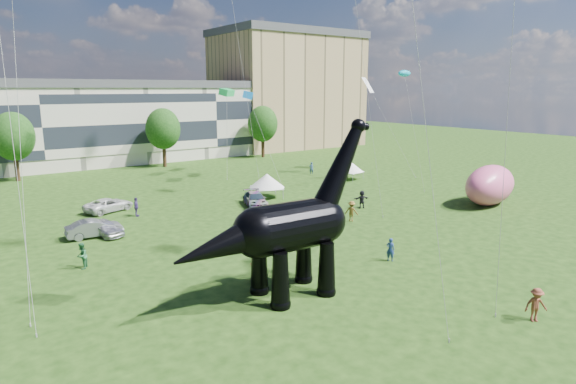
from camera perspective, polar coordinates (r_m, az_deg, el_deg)
ground at (r=28.77m, az=11.55°, el=-12.26°), size 220.00×220.00×0.00m
terrace_row at (r=80.51m, az=-27.73°, el=6.67°), size 78.00×11.00×12.00m
apartment_block at (r=101.75m, az=-0.05°, el=11.73°), size 28.00×18.00×22.00m
tree_mid_left at (r=71.08m, az=-29.84°, el=6.14°), size 5.20×5.20×9.44m
tree_mid_right at (r=75.87m, az=-14.61°, el=7.63°), size 5.20×5.20×9.44m
tree_far_right at (r=84.11m, az=-3.02°, el=8.41°), size 5.20×5.20×9.44m
dinosaur_sculpture at (r=27.19m, az=-0.40°, el=-4.60°), size 12.74×3.63×10.41m
car_silver at (r=42.05m, az=-20.91°, el=-3.97°), size 2.57×4.23×1.35m
car_grey at (r=42.02m, az=-21.99°, el=-4.01°), size 4.44×1.77×1.43m
car_white at (r=50.09m, az=-20.47°, el=-1.44°), size 5.23×3.63×1.33m
car_dark at (r=49.21m, az=-3.90°, el=-0.88°), size 3.55×5.18×1.39m
gazebo_near at (r=52.77m, az=-2.52°, el=1.34°), size 4.81×4.81×2.67m
gazebo_far at (r=64.04m, az=7.37°, el=3.01°), size 4.20×4.20×2.42m
inflatable_pink at (r=53.76m, az=22.82°, el=0.77°), size 8.88×5.77×4.09m
visitors at (r=37.31m, az=-5.72°, el=-4.85°), size 52.92×41.88×1.86m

